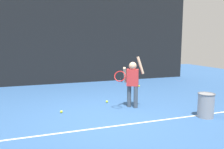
{
  "coord_description": "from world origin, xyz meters",
  "views": [
    {
      "loc": [
        -1.53,
        -4.83,
        1.71
      ],
      "look_at": [
        0.44,
        0.84,
        0.85
      ],
      "focal_mm": 36.22,
      "sensor_mm": 36.0,
      "label": 1
    }
  ],
  "objects_px": {
    "tennis_ball_0": "(139,86)",
    "tennis_player": "(132,80)",
    "tennis_ball_4": "(61,112)",
    "tennis_ball_1": "(107,102)",
    "ball_hopper": "(206,105)"
  },
  "relations": [
    {
      "from": "tennis_ball_1",
      "to": "tennis_player",
      "type": "bearing_deg",
      "value": -53.94
    },
    {
      "from": "tennis_ball_4",
      "to": "tennis_ball_1",
      "type": "bearing_deg",
      "value": 21.63
    },
    {
      "from": "tennis_ball_0",
      "to": "tennis_ball_4",
      "type": "relative_size",
      "value": 1.0
    },
    {
      "from": "tennis_ball_0",
      "to": "tennis_player",
      "type": "bearing_deg",
      "value": -119.94
    },
    {
      "from": "ball_hopper",
      "to": "tennis_ball_0",
      "type": "xyz_separation_m",
      "value": [
        0.13,
        3.72,
        -0.26
      ]
    },
    {
      "from": "tennis_ball_1",
      "to": "tennis_ball_4",
      "type": "height_order",
      "value": "same"
    },
    {
      "from": "tennis_player",
      "to": "tennis_ball_4",
      "type": "height_order",
      "value": "tennis_player"
    },
    {
      "from": "tennis_player",
      "to": "tennis_ball_1",
      "type": "relative_size",
      "value": 20.46
    },
    {
      "from": "ball_hopper",
      "to": "tennis_ball_4",
      "type": "xyz_separation_m",
      "value": [
        -3.09,
        1.4,
        -0.26
      ]
    },
    {
      "from": "tennis_player",
      "to": "ball_hopper",
      "type": "relative_size",
      "value": 2.4
    },
    {
      "from": "tennis_player",
      "to": "tennis_ball_4",
      "type": "relative_size",
      "value": 20.46
    },
    {
      "from": "tennis_player",
      "to": "tennis_ball_1",
      "type": "distance_m",
      "value": 1.07
    },
    {
      "from": "ball_hopper",
      "to": "tennis_ball_1",
      "type": "xyz_separation_m",
      "value": [
        -1.75,
        1.93,
        -0.26
      ]
    },
    {
      "from": "tennis_ball_1",
      "to": "tennis_ball_4",
      "type": "xyz_separation_m",
      "value": [
        -1.34,
        -0.53,
        0.0
      ]
    },
    {
      "from": "ball_hopper",
      "to": "tennis_ball_4",
      "type": "height_order",
      "value": "ball_hopper"
    }
  ]
}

